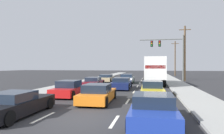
% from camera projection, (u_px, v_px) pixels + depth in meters
% --- Properties ---
extents(ground_plane, '(140.00, 140.00, 0.00)m').
position_uv_depth(ground_plane, '(131.00, 80.00, 33.53)').
color(ground_plane, '#2B2B2D').
extents(sidewalk_right, '(2.67, 80.00, 0.14)m').
position_uv_depth(sidewalk_right, '(175.00, 83.00, 27.34)').
color(sidewalk_right, '#9E9E99').
rests_on(sidewalk_right, ground_plane).
extents(sidewalk_left, '(2.67, 80.00, 0.14)m').
position_uv_depth(sidewalk_left, '(85.00, 81.00, 29.91)').
color(sidewalk_left, '#9E9E99').
rests_on(sidewalk_left, ground_plane).
extents(lane_markings, '(3.54, 52.00, 0.01)m').
position_uv_depth(lane_markings, '(128.00, 83.00, 28.51)').
color(lane_markings, silver).
rests_on(lane_markings, ground_plane).
extents(car_tan, '(2.11, 4.23, 1.11)m').
position_uv_depth(car_tan, '(106.00, 78.00, 30.24)').
color(car_tan, tan).
rests_on(car_tan, ground_plane).
extents(car_maroon, '(1.91, 4.67, 1.12)m').
position_uv_depth(car_maroon, '(93.00, 82.00, 22.81)').
color(car_maroon, maroon).
rests_on(car_maroon, ground_plane).
extents(car_red, '(1.95, 4.37, 1.27)m').
position_uv_depth(car_red, '(70.00, 89.00, 15.84)').
color(car_red, red).
rests_on(car_red, ground_plane).
extents(car_black, '(1.96, 4.43, 1.19)m').
position_uv_depth(car_black, '(16.00, 104.00, 9.57)').
color(car_black, black).
rests_on(car_black, ground_plane).
extents(car_white, '(1.96, 4.47, 1.27)m').
position_uv_depth(car_white, '(127.00, 79.00, 28.04)').
color(car_white, white).
rests_on(car_white, ground_plane).
extents(car_navy, '(2.08, 4.53, 1.17)m').
position_uv_depth(car_navy, '(121.00, 84.00, 20.83)').
color(car_navy, '#141E4C').
rests_on(car_navy, ground_plane).
extents(car_orange, '(2.06, 4.48, 1.23)m').
position_uv_depth(car_orange, '(98.00, 94.00, 13.11)').
color(car_orange, orange).
rests_on(car_orange, ground_plane).
extents(box_truck, '(2.72, 8.39, 3.45)m').
position_uv_depth(box_truck, '(154.00, 69.00, 24.65)').
color(box_truck, white).
rests_on(box_truck, ground_plane).
extents(car_yellow, '(1.89, 4.71, 1.22)m').
position_uv_depth(car_yellow, '(152.00, 89.00, 15.90)').
color(car_yellow, yellow).
rests_on(car_yellow, ground_plane).
extents(car_blue, '(2.01, 4.16, 1.22)m').
position_uv_depth(car_blue, '(153.00, 110.00, 8.38)').
color(car_blue, '#1E389E').
rests_on(car_blue, ground_plane).
extents(traffic_signal_mast, '(6.96, 0.69, 7.37)m').
position_uv_depth(traffic_signal_mast, '(165.00, 48.00, 31.67)').
color(traffic_signal_mast, '#595B56').
rests_on(traffic_signal_mast, ground_plane).
extents(utility_pole_mid, '(1.80, 0.28, 8.83)m').
position_uv_depth(utility_pole_mid, '(185.00, 53.00, 31.28)').
color(utility_pole_mid, brown).
rests_on(utility_pole_mid, ground_plane).
extents(utility_pole_far, '(1.80, 0.28, 8.53)m').
position_uv_depth(utility_pole_far, '(175.00, 58.00, 48.12)').
color(utility_pole_far, brown).
rests_on(utility_pole_far, ground_plane).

